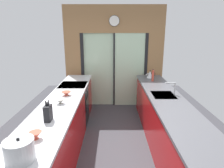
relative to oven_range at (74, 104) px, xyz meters
The scene contains 13 objects.
ground_plane 1.21m from the oven_range, 35.58° to the right, with size 5.04×7.60×0.02m, color #38383D.
back_wall_unit 1.81m from the oven_range, 51.68° to the left, with size 2.64×0.12×2.70m.
left_counter_run 1.12m from the oven_range, 90.08° to the right, with size 0.62×3.80×0.92m.
right_counter_run 2.05m from the oven_range, 27.56° to the right, with size 0.62×3.80×0.92m.
sink_faucet 2.18m from the oven_range, 19.62° to the right, with size 0.19×0.02×0.24m.
oven_range is the anchor object (origin of this frame).
mixing_bowl_near 2.27m from the oven_range, 89.52° to the right, with size 0.14×0.14×0.08m.
mixing_bowl_mid 1.26m from the oven_range, 89.08° to the right, with size 0.15×0.15×0.08m.
mixing_bowl_far 0.89m from the oven_range, 88.57° to the right, with size 0.17×0.17×0.07m.
knife_block 1.85m from the oven_range, 89.40° to the right, with size 0.08×0.14×0.29m.
stock_pot 2.63m from the oven_range, 89.59° to the right, with size 0.27×0.27×0.23m.
kettle 1.99m from the oven_range, 19.37° to the left, with size 0.24×0.16×0.20m.
soap_bottle 1.91m from the oven_range, ahead, with size 0.06×0.06×0.29m.
Camera 1 is at (-0.06, -2.84, 2.06)m, focal length 31.13 mm.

